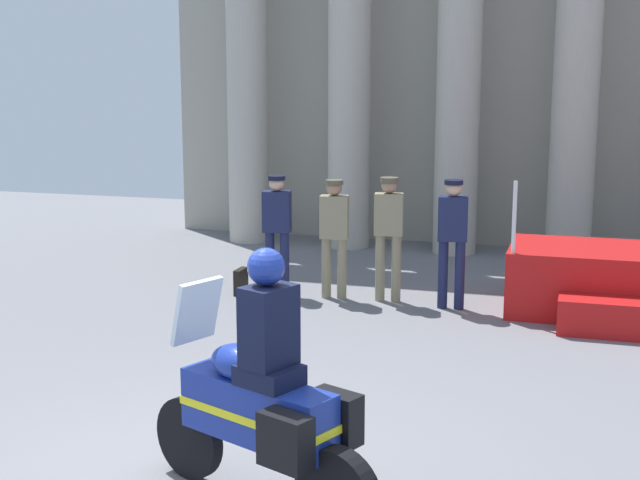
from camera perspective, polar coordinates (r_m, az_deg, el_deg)
colonnade_backdrop at (r=15.70m, az=9.27°, el=13.55°), size 10.95×1.59×7.31m
reviewing_stand at (r=11.89m, az=19.11°, el=-2.75°), size 2.93×1.99×1.75m
officer_in_row_0 at (r=12.30m, az=-2.79°, el=1.01°), size 0.41×0.27×1.66m
officer_in_row_1 at (r=12.03m, az=0.92°, el=0.71°), size 0.41×0.27×1.64m
officer_in_row_2 at (r=11.90m, az=4.43°, el=0.74°), size 0.41×0.27×1.69m
officer_in_row_3 at (r=11.61m, az=8.51°, el=0.44°), size 0.41×0.27×1.70m
motorcycle_with_rider at (r=6.28m, az=-3.58°, el=-10.41°), size 1.97×1.04×1.90m
briefcase_on_ground at (r=12.46m, az=-5.11°, el=-2.67°), size 0.10×0.32×0.36m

